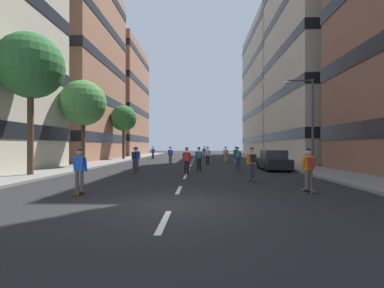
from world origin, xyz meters
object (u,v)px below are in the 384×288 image
Objects in this scene: skater_3 at (80,169)px; skater_13 at (204,152)px; street_tree_far at (31,66)px; skater_1 at (153,152)px; streetlamp_right at (307,114)px; skater_5 at (226,153)px; skater_11 at (170,154)px; skater_6 at (252,162)px; skater_12 at (309,167)px; skater_9 at (236,154)px; skater_4 at (208,154)px; street_tree_mid at (124,119)px; skater_2 at (199,157)px; skater_8 at (135,158)px; parked_car_near at (273,161)px; skater_7 at (238,157)px; street_tree_near at (83,103)px; skater_0 at (187,159)px; skater_10 at (137,157)px.

skater_3 and skater_13 have the same top height.
skater_1 is at bearing 81.26° from street_tree_far.
streetlamp_right is 3.65× the size of skater_3.
skater_11 is (-6.07, -2.22, 0.00)m from skater_5.
skater_6 is (7.40, 4.32, 0.03)m from skater_3.
skater_13 is at bearing 97.28° from skater_12.
skater_9 and skater_11 have the same top height.
skater_4 is 13.27m from skater_13.
skater_12 is (14.55, -25.98, -4.45)m from street_tree_mid.
skater_8 is (-4.46, -1.13, 0.00)m from skater_2.
skater_1 is (-12.19, 17.88, 0.32)m from parked_car_near.
skater_8 and skater_9 have the same top height.
skater_9 is at bearing -43.54° from skater_1.
skater_7 is (-2.68, 0.12, 0.32)m from parked_car_near.
skater_1 and skater_13 have the same top height.
skater_1 is at bearing 110.81° from skater_6.
street_tree_far reaches higher than street_tree_near.
street_tree_near reaches higher than street_tree_mid.
skater_4 is at bearing -89.53° from skater_13.
skater_13 is (-2.29, 8.66, -0.03)m from skater_5.
skater_5 is (7.57, 21.61, 0.03)m from skater_3.
streetlamp_right reaches higher than skater_6.
skater_8 is at bearing -165.81° from skater_2.
skater_9 is at bearing -71.55° from skater_5.
skater_0 and skater_13 have the same top height.
street_tree_far reaches higher than parked_car_near.
skater_3 is 8.86m from skater_8.
streetlamp_right is 21.93m from skater_13.
parked_car_near is 2.47× the size of skater_4.
street_tree_near reaches higher than skater_6.
skater_7 is (13.05, -2.43, -4.53)m from street_tree_near.
street_tree_far reaches higher than skater_8.
streetlamp_right reaches higher than parked_car_near.
skater_4 is at bearing 102.70° from skater_12.
skater_8 is 1.00× the size of skater_10.
skater_7 is (13.05, -15.53, -4.45)m from street_tree_mid.
skater_1 is 29.03m from skater_3.
street_tree_far is at bearing -98.74° from skater_1.
skater_9 is at bearing 66.26° from skater_3.
skater_2 is at bearing 116.57° from skater_6.
streetlamp_right is 3.65× the size of skater_1.
street_tree_near is 4.16× the size of skater_5.
street_tree_far is 4.76× the size of skater_12.
skater_2 is 3.22m from skater_7.
skater_8 is at bearing -175.82° from streetlamp_right.
skater_5 is at bearing 89.45° from skater_6.
street_tree_far is at bearing -136.50° from skater_9.
skater_0 is at bearing -165.44° from streetlamp_right.
skater_3 is at bearing -99.88° from skater_13.
skater_7 and skater_8 have the same top height.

